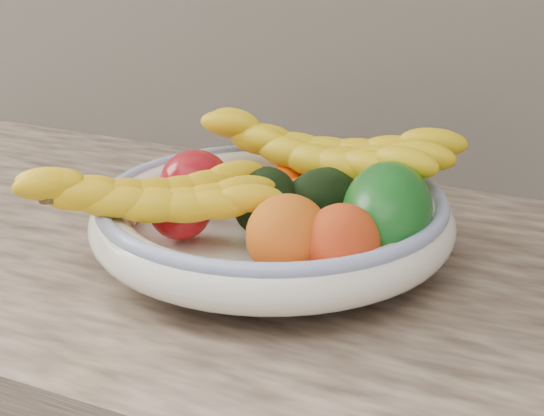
{
  "coord_description": "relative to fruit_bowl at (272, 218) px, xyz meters",
  "views": [
    {
      "loc": [
        0.36,
        0.91,
        1.28
      ],
      "look_at": [
        0.0,
        1.66,
        0.96
      ],
      "focal_mm": 55.0,
      "sensor_mm": 36.0,
      "label": 1
    }
  ],
  "objects": [
    {
      "name": "fruit_bowl",
      "position": [
        0.0,
        0.0,
        0.0
      ],
      "size": [
        0.39,
        0.39,
        0.08
      ],
      "color": "white",
      "rests_on": "kitchen_counter"
    },
    {
      "name": "clementine_back_left",
      "position": [
        -0.02,
        0.09,
        0.01
      ],
      "size": [
        0.06,
        0.06,
        0.05
      ],
      "primitive_type": "ellipsoid",
      "rotation": [
        0.0,
        0.0,
        -0.21
      ],
      "color": "#F55405",
      "rests_on": "fruit_bowl"
    },
    {
      "name": "clementine_back_right",
      "position": [
        0.03,
        0.09,
        0.01
      ],
      "size": [
        0.06,
        0.06,
        0.05
      ],
      "primitive_type": "ellipsoid",
      "rotation": [
        0.0,
        0.0,
        -0.06
      ],
      "color": "#E45E04",
      "rests_on": "fruit_bowl"
    },
    {
      "name": "clementine_back_mid",
      "position": [
        0.01,
        0.06,
        0.01
      ],
      "size": [
        0.06,
        0.06,
        0.04
      ],
      "primitive_type": "ellipsoid",
      "rotation": [
        0.0,
        0.0,
        0.39
      ],
      "color": "#FE6305",
      "rests_on": "fruit_bowl"
    },
    {
      "name": "tomato_left",
      "position": [
        -0.11,
        0.03,
        0.01
      ],
      "size": [
        0.09,
        0.09,
        0.07
      ],
      "primitive_type": "ellipsoid",
      "rotation": [
        0.0,
        0.0,
        -0.15
      ],
      "color": "#A20F1A",
      "rests_on": "fruit_bowl"
    },
    {
      "name": "tomato_near_left",
      "position": [
        -0.08,
        -0.06,
        0.01
      ],
      "size": [
        0.08,
        0.08,
        0.06
      ],
      "primitive_type": "ellipsoid",
      "rotation": [
        0.0,
        0.0,
        -0.21
      ],
      "color": "red",
      "rests_on": "fruit_bowl"
    },
    {
      "name": "avocado_center",
      "position": [
        -0.01,
        0.01,
        0.02
      ],
      "size": [
        0.11,
        0.12,
        0.07
      ],
      "primitive_type": "ellipsoid",
      "rotation": [
        0.0,
        0.0,
        0.38
      ],
      "color": "black",
      "rests_on": "fruit_bowl"
    },
    {
      "name": "avocado_right",
      "position": [
        0.05,
        0.05,
        0.02
      ],
      "size": [
        0.12,
        0.12,
        0.07
      ],
      "primitive_type": "ellipsoid",
      "rotation": [
        0.0,
        0.0,
        -0.76
      ],
      "color": "black",
      "rests_on": "fruit_bowl"
    },
    {
      "name": "green_mango",
      "position": [
        0.13,
        0.0,
        0.03
      ],
      "size": [
        0.15,
        0.17,
        0.12
      ],
      "primitive_type": "ellipsoid",
      "rotation": [
        0.0,
        0.31,
        0.33
      ],
      "color": "#0E4E15",
      "rests_on": "fruit_bowl"
    },
    {
      "name": "peach_front",
      "position": [
        0.05,
        -0.08,
        0.02
      ],
      "size": [
        0.11,
        0.11,
        0.08
      ],
      "primitive_type": "ellipsoid",
      "rotation": [
        0.0,
        0.0,
        0.36
      ],
      "color": "orange",
      "rests_on": "fruit_bowl"
    },
    {
      "name": "peach_right",
      "position": [
        0.11,
        -0.07,
        0.02
      ],
      "size": [
        0.09,
        0.09,
        0.07
      ],
      "primitive_type": "ellipsoid",
      "rotation": [
        0.0,
        0.0,
        0.2
      ],
      "color": "orange",
      "rests_on": "fruit_bowl"
    },
    {
      "name": "banana_bunch_back",
      "position": [
        0.01,
        0.1,
        0.04
      ],
      "size": [
        0.34,
        0.14,
        0.09
      ],
      "primitive_type": null,
      "rotation": [
        0.0,
        0.0,
        -0.07
      ],
      "color": "yellow",
      "rests_on": "fruit_bowl"
    },
    {
      "name": "banana_bunch_front",
      "position": [
        -0.09,
        -0.09,
        0.03
      ],
      "size": [
        0.28,
        0.26,
        0.08
      ],
      "primitive_type": null,
      "rotation": [
        0.0,
        0.0,
        0.69
      ],
      "color": "yellow",
      "rests_on": "fruit_bowl"
    }
  ]
}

